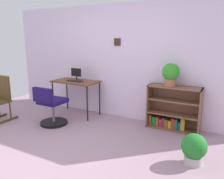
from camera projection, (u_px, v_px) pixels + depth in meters
ground_plane at (41, 158)px, 3.17m from camera, size 6.24×6.24×0.00m
wall_back at (115, 62)px, 4.75m from camera, size 5.20×0.12×2.30m
desk at (76, 84)px, 4.85m from camera, size 0.98×0.54×0.75m
monitor at (76, 75)px, 4.85m from camera, size 0.25×0.20×0.26m
keyboard at (75, 81)px, 4.75m from camera, size 0.37×0.12×0.02m
office_chair at (51, 108)px, 4.32m from camera, size 0.52×0.55×0.76m
rocking_chair at (0, 98)px, 4.55m from camera, size 0.42×0.64×0.91m
bookshelf_low at (173, 110)px, 4.14m from camera, size 0.94×0.30×0.80m
potted_plant_on_shelf at (171, 74)px, 3.98m from camera, size 0.30×0.30×0.41m
potted_plant_floor at (194, 148)px, 2.98m from camera, size 0.33×0.33×0.42m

